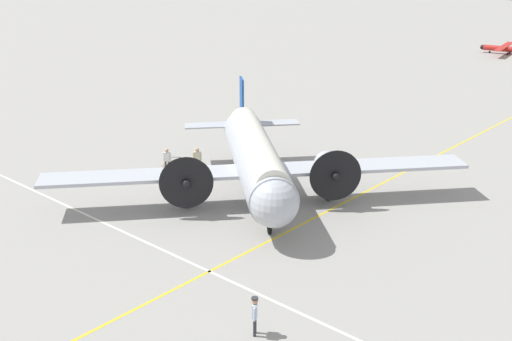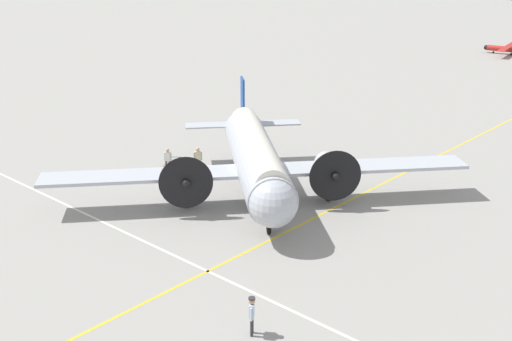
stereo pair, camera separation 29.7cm
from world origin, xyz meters
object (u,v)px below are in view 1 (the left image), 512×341
Objects in this scene: passenger_boarding at (167,158)px; suitcase_upright_spare at (185,168)px; suitcase_near_door at (199,168)px; traffic_cone at (271,213)px; airliner_main at (257,160)px; ramp_agent at (197,157)px; baggage_cart at (171,166)px; light_aircraft_taxiing at (505,49)px; crew_foreground at (255,312)px.

suitcase_upright_spare is (0.85, -0.81, -0.81)m from passenger_boarding.
traffic_cone is at bearing -106.41° from suitcase_near_door.
suitcase_upright_spare reaches higher than traffic_cone.
airliner_main is at bearing -93.41° from suitcase_upright_spare.
airliner_main reaches higher than suitcase_near_door.
traffic_cone is at bearing 108.72° from ramp_agent.
suitcase_near_door is 1.02m from suitcase_upright_spare.
baggage_cart is 63.69m from light_aircraft_taxiing.
light_aircraft_taxiing is at bearing 2.28° from suitcase_upright_spare.
passenger_boarding is 1.06m from baggage_cart.
light_aircraft_taxiing reaches higher than passenger_boarding.
ramp_agent is at bearing 74.65° from traffic_cone.
airliner_main is 6.65m from ramp_agent.
traffic_cone is (-1.60, -10.59, -0.04)m from baggage_cart.
suitcase_upright_spare is at bearing 19.11° from crew_foreground.
airliner_main is 2.22× the size of light_aircraft_taxiing.
traffic_cone reaches higher than suitcase_near_door.
traffic_cone is at bearing 41.60° from baggage_cart.
suitcase_near_door is (1.59, -1.52, -0.85)m from passenger_boarding.
suitcase_upright_spare is 0.06× the size of light_aircraft_taxiing.
light_aircraft_taxiing reaches higher than crew_foreground.
crew_foreground is 19.93m from ramp_agent.
ramp_agent is (11.92, 15.97, 0.02)m from crew_foreground.
suitcase_upright_spare is 9.63m from traffic_cone.
crew_foreground is at bearing -8.26° from airliner_main.
airliner_main is at bearing -100.29° from suitcase_near_door.
light_aircraft_taxiing is at bearing 10.40° from traffic_cone.
suitcase_near_door is 0.98× the size of traffic_cone.
baggage_cart is (-0.98, 1.84, 0.05)m from suitcase_near_door.
light_aircraft_taxiing is at bearing 139.16° from airliner_main.
airliner_main is 3.61m from traffic_cone.
airliner_main is 6.94m from suitcase_near_door.
ramp_agent is at bearing 73.46° from baggage_cart.
suitcase_near_door is at bearing 73.59° from traffic_cone.
crew_foreground is (-10.93, -9.56, -1.51)m from airliner_main.
passenger_boarding reaches higher than baggage_cart.
crew_foreground is at bearing -142.78° from traffic_cone.
light_aircraft_taxiing is 66.36m from traffic_cone.
suitcase_near_door is 62.78m from light_aircraft_taxiing.
baggage_cart is (-0.24, 1.14, 0.01)m from suitcase_upright_spare.
suitcase_upright_spare is (-0.56, 0.72, -0.84)m from ramp_agent.
ramp_agent is 9.10m from traffic_cone.
suitcase_upright_spare reaches higher than suitcase_near_door.
baggage_cart is at bearing 82.90° from passenger_boarding.
airliner_main is at bearing 115.32° from ramp_agent.
airliner_main is 7.51m from suitcase_upright_spare.
passenger_boarding is at bearing 136.36° from suitcase_upright_spare.
crew_foreground reaches higher than baggage_cart.
suitcase_near_door is 2.09m from baggage_cart.
airliner_main is at bearing -31.66° from passenger_boarding.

